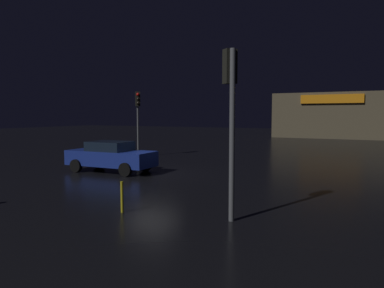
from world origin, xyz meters
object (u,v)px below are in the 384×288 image
at_px(traffic_signal_opposite, 138,109).
at_px(car_near, 111,156).
at_px(traffic_signal_main, 231,101).
at_px(store_building, 334,115).

xyz_separation_m(traffic_signal_opposite, car_near, (2.55, -5.85, -2.49)).
bearing_deg(traffic_signal_main, store_building, 91.93).
bearing_deg(traffic_signal_main, car_near, 149.20).
bearing_deg(car_near, store_building, 78.32).
distance_m(store_building, car_near, 34.88).
height_order(traffic_signal_opposite, car_near, traffic_signal_opposite).
height_order(traffic_signal_main, car_near, traffic_signal_main).
height_order(store_building, car_near, store_building).
bearing_deg(traffic_signal_opposite, traffic_signal_main, -44.78).
relative_size(traffic_signal_main, car_near, 1.00).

